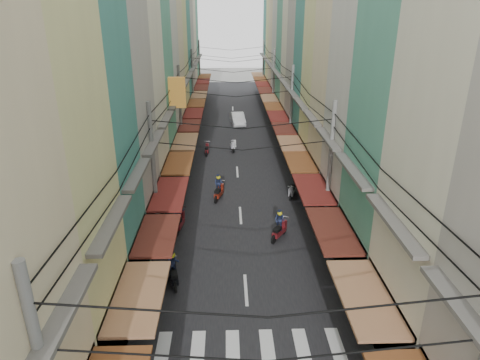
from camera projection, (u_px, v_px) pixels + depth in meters
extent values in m
plane|color=slate|center=(244.00, 267.00, 22.59)|extent=(160.00, 160.00, 0.00)
cube|color=black|center=(236.00, 150.00, 41.11)|extent=(10.00, 80.00, 0.02)
cube|color=gray|center=(168.00, 150.00, 40.91)|extent=(3.00, 80.00, 0.06)
cube|color=gray|center=(303.00, 149.00, 41.30)|extent=(3.00, 80.00, 0.06)
cube|color=silver|center=(162.00, 353.00, 16.92)|extent=(0.55, 2.40, 0.01)
cube|color=silver|center=(198.00, 352.00, 16.96)|extent=(0.55, 2.40, 0.01)
cube|color=silver|center=(233.00, 351.00, 17.00)|extent=(0.55, 2.40, 0.01)
cube|color=silver|center=(268.00, 351.00, 17.04)|extent=(0.55, 2.40, 0.01)
cube|color=silver|center=(303.00, 350.00, 17.08)|extent=(0.55, 2.40, 0.01)
cube|color=silver|center=(337.00, 349.00, 17.13)|extent=(0.55, 2.40, 0.01)
cube|color=#595651|center=(62.00, 316.00, 10.03)|extent=(0.50, 4.24, 0.15)
cube|color=#D3CE83|center=(2.00, 171.00, 13.58)|extent=(6.00, 4.70, 15.81)
cube|color=black|center=(102.00, 327.00, 16.02)|extent=(1.20, 4.52, 3.20)
cube|color=#9A6846|center=(139.00, 296.00, 15.54)|extent=(1.80, 4.33, 0.12)
cube|color=#595651|center=(112.00, 223.00, 14.39)|extent=(0.50, 4.23, 0.15)
cube|color=#3A8074|center=(47.00, 91.00, 17.11)|extent=(6.00, 4.30, 19.25)
cube|color=black|center=(128.00, 261.00, 20.19)|extent=(1.20, 4.13, 3.20)
cube|color=#552118|center=(157.00, 235.00, 19.71)|extent=(1.80, 3.96, 0.12)
cube|color=#595651|center=(137.00, 174.00, 18.56)|extent=(0.50, 3.87, 0.15)
cube|color=#9E9A90|center=(81.00, 57.00, 21.16)|extent=(6.00, 5.14, 20.93)
cube|color=black|center=(145.00, 216.00, 24.56)|extent=(1.20, 4.94, 3.20)
cube|color=maroon|center=(170.00, 193.00, 24.08)|extent=(1.80, 4.73, 0.12)
cube|color=#595651|center=(154.00, 142.00, 22.94)|extent=(0.50, 4.63, 0.15)
cube|color=beige|center=(111.00, 77.00, 26.49)|extent=(6.00, 4.95, 17.43)
cube|color=black|center=(158.00, 183.00, 29.24)|extent=(1.20, 4.75, 3.20)
cube|color=brown|center=(179.00, 163.00, 28.76)|extent=(1.80, 4.56, 0.12)
cube|color=#595651|center=(166.00, 119.00, 27.61)|extent=(0.50, 4.46, 0.15)
cube|color=#4E987C|center=(128.00, 74.00, 31.31)|extent=(6.00, 4.99, 16.32)
cube|color=black|center=(167.00, 159.00, 33.84)|extent=(1.20, 4.80, 3.20)
cube|color=#9A6846|center=(185.00, 142.00, 33.36)|extent=(1.80, 4.60, 0.12)
cube|color=#595651|center=(175.00, 103.00, 32.22)|extent=(0.50, 4.50, 0.15)
cube|color=beige|center=(137.00, 24.00, 34.55)|extent=(6.00, 4.65, 22.87)
cube|color=black|center=(174.00, 141.00, 38.31)|extent=(1.20, 4.46, 3.20)
cube|color=#552118|center=(190.00, 126.00, 37.83)|extent=(1.80, 4.27, 0.12)
cube|color=#595651|center=(181.00, 92.00, 36.68)|extent=(0.50, 4.18, 0.15)
cube|color=beige|center=(148.00, 36.00, 39.39)|extent=(6.00, 4.89, 20.58)
cube|color=black|center=(179.00, 127.00, 42.73)|extent=(1.20, 4.70, 3.20)
cube|color=maroon|center=(194.00, 113.00, 42.25)|extent=(1.80, 4.50, 0.12)
cube|color=#595651|center=(186.00, 83.00, 41.10)|extent=(0.50, 4.40, 0.15)
cube|color=#D3CE83|center=(156.00, 44.00, 44.16)|extent=(6.00, 4.52, 18.44)
cube|color=black|center=(183.00, 116.00, 47.09)|extent=(1.20, 4.34, 3.20)
cube|color=brown|center=(197.00, 103.00, 46.61)|extent=(1.80, 4.16, 0.12)
cube|color=#595651|center=(189.00, 75.00, 45.46)|extent=(0.50, 4.07, 0.15)
cube|color=#3A8074|center=(162.00, 30.00, 48.24)|extent=(6.00, 5.20, 20.63)
cube|color=black|center=(187.00, 107.00, 51.59)|extent=(1.20, 4.99, 3.20)
cube|color=#9A6846|center=(199.00, 95.00, 51.10)|extent=(1.80, 4.78, 0.12)
cube|color=#595651|center=(193.00, 69.00, 49.96)|extent=(0.50, 4.68, 0.15)
cube|color=#9E9A90|center=(167.00, 15.00, 52.36)|extent=(6.00, 4.94, 23.70)
cube|color=black|center=(190.00, 98.00, 56.28)|extent=(1.20, 4.74, 3.20)
cube|color=#552118|center=(201.00, 87.00, 55.80)|extent=(1.80, 4.55, 0.12)
cube|color=#595651|center=(195.00, 64.00, 54.65)|extent=(0.50, 4.45, 0.15)
cube|color=beige|center=(172.00, 25.00, 57.43)|extent=(6.00, 4.96, 21.12)
cube|color=black|center=(193.00, 91.00, 60.86)|extent=(1.20, 4.76, 3.20)
cube|color=maroon|center=(203.00, 81.00, 60.38)|extent=(1.80, 4.56, 0.12)
cube|color=#595651|center=(198.00, 59.00, 59.24)|extent=(0.50, 4.46, 0.15)
cube|color=#4E987C|center=(176.00, 28.00, 62.29)|extent=(6.00, 5.04, 19.90)
cube|color=black|center=(195.00, 85.00, 65.50)|extent=(1.20, 4.84, 3.20)
cube|color=brown|center=(205.00, 76.00, 65.01)|extent=(1.80, 4.64, 0.12)
cube|color=#595651|center=(200.00, 56.00, 63.87)|extent=(0.50, 4.54, 0.15)
cube|color=brown|center=(177.00, 92.00, 30.95)|extent=(1.20, 0.40, 2.20)
cube|color=#595651|center=(469.00, 320.00, 9.91)|extent=(0.50, 4.25, 0.15)
cube|color=black|center=(400.00, 326.00, 16.08)|extent=(1.20, 4.78, 3.20)
cube|color=#9A6846|center=(364.00, 296.00, 15.51)|extent=(1.80, 4.58, 0.12)
cube|color=#595651|center=(393.00, 222.00, 14.41)|extent=(0.50, 4.48, 0.15)
cube|color=#4E987C|center=(430.00, 136.00, 18.56)|extent=(6.00, 5.03, 15.08)
cube|color=black|center=(361.00, 255.00, 20.72)|extent=(1.20, 4.83, 3.20)
cube|color=#552118|center=(332.00, 230.00, 20.15)|extent=(1.80, 4.63, 0.12)
cube|color=#595651|center=(352.00, 170.00, 19.04)|extent=(0.50, 4.53, 0.15)
cube|color=beige|center=(398.00, 47.00, 21.87)|extent=(6.00, 4.79, 21.66)
cube|color=black|center=(336.00, 210.00, 25.27)|extent=(1.20, 4.60, 3.20)
cube|color=maroon|center=(313.00, 189.00, 24.70)|extent=(1.80, 4.41, 0.12)
cube|color=#595651|center=(328.00, 139.00, 23.59)|extent=(0.50, 4.31, 0.15)
cube|color=beige|center=(369.00, 49.00, 26.36)|extent=(6.00, 4.52, 20.74)
cube|color=black|center=(320.00, 180.00, 29.58)|extent=(1.20, 4.34, 3.20)
cube|color=brown|center=(300.00, 162.00, 29.01)|extent=(1.80, 4.16, 0.12)
cube|color=#595651|center=(312.00, 118.00, 27.91)|extent=(0.50, 4.07, 0.15)
cube|color=#D3CE83|center=(346.00, 90.00, 31.61)|extent=(6.00, 4.12, 14.13)
cube|color=black|center=(309.00, 160.00, 33.59)|extent=(1.20, 3.96, 3.20)
cube|color=#9A6846|center=(291.00, 143.00, 33.02)|extent=(1.80, 3.79, 0.12)
cube|color=#595651|center=(301.00, 104.00, 31.91)|extent=(0.50, 3.71, 0.15)
cube|color=#3A8074|center=(334.00, 59.00, 34.89)|extent=(6.00, 4.40, 17.68)
cube|color=black|center=(300.00, 144.00, 37.54)|extent=(1.20, 4.23, 3.20)
cube|color=#552118|center=(284.00, 128.00, 36.97)|extent=(1.80, 4.05, 0.12)
cube|color=#595651|center=(293.00, 94.00, 35.86)|extent=(0.50, 3.96, 0.15)
cube|color=#9E9A90|center=(324.00, 25.00, 38.16)|extent=(6.00, 4.64, 22.59)
cube|color=black|center=(293.00, 130.00, 41.73)|extent=(1.20, 4.45, 3.20)
cube|color=maroon|center=(278.00, 116.00, 41.16)|extent=(1.80, 4.26, 0.12)
cube|color=#595651|center=(286.00, 85.00, 40.05)|extent=(0.50, 4.17, 0.15)
cube|color=beige|center=(315.00, 30.00, 42.41)|extent=(6.00, 4.00, 21.25)
cube|color=black|center=(287.00, 119.00, 45.73)|extent=(1.20, 3.84, 3.20)
cube|color=brown|center=(273.00, 106.00, 45.16)|extent=(1.80, 3.68, 0.12)
cube|color=#595651|center=(280.00, 78.00, 44.05)|extent=(0.50, 3.60, 0.15)
cube|color=#4E987C|center=(307.00, 23.00, 46.38)|extent=(6.00, 5.01, 22.33)
cube|color=black|center=(282.00, 110.00, 49.90)|extent=(1.20, 4.81, 3.20)
cube|color=#9A6846|center=(269.00, 98.00, 49.33)|extent=(1.80, 4.61, 0.12)
cube|color=#595651|center=(276.00, 71.00, 48.22)|extent=(0.50, 4.51, 0.15)
cube|color=beige|center=(299.00, 33.00, 51.50)|extent=(6.00, 5.00, 19.71)
cube|color=black|center=(277.00, 101.00, 54.53)|extent=(1.20, 4.80, 3.20)
cube|color=#552118|center=(265.00, 90.00, 53.97)|extent=(1.80, 4.60, 0.12)
cube|color=#595651|center=(271.00, 66.00, 52.86)|extent=(0.50, 4.50, 0.15)
cube|color=beige|center=(293.00, 42.00, 56.36)|extent=(6.00, 4.32, 16.86)
cube|color=black|center=(273.00, 94.00, 58.85)|extent=(1.20, 4.15, 3.20)
cube|color=maroon|center=(262.00, 84.00, 58.28)|extent=(1.80, 3.97, 0.12)
cube|color=#595651|center=(268.00, 61.00, 57.17)|extent=(0.50, 3.89, 0.15)
cube|color=#D3CE83|center=(289.00, 28.00, 59.78)|extent=(6.00, 4.33, 19.96)
cube|color=black|center=(270.00, 89.00, 62.86)|extent=(1.20, 4.16, 3.20)
cube|color=brown|center=(260.00, 79.00, 62.29)|extent=(1.80, 3.99, 0.12)
cube|color=#595651|center=(265.00, 58.00, 61.18)|extent=(0.50, 3.90, 0.15)
cube|color=#3A8074|center=(284.00, 46.00, 65.10)|extent=(6.00, 4.88, 14.34)
cube|color=black|center=(267.00, 84.00, 67.12)|extent=(1.20, 4.68, 3.20)
cube|color=#9A6846|center=(258.00, 74.00, 66.55)|extent=(1.80, 4.49, 0.12)
cube|color=#595651|center=(262.00, 55.00, 65.44)|extent=(0.50, 4.39, 0.15)
cylinder|color=slate|center=(154.00, 175.00, 23.68)|extent=(0.26, 0.26, 8.20)
cylinder|color=slate|center=(329.00, 173.00, 23.97)|extent=(0.26, 0.26, 8.20)
cylinder|color=slate|center=(180.00, 113.00, 37.58)|extent=(0.26, 0.26, 8.20)
cylinder|color=slate|center=(291.00, 112.00, 37.87)|extent=(0.26, 0.26, 8.20)
cylinder|color=slate|center=(193.00, 84.00, 51.48)|extent=(0.26, 0.26, 8.20)
cylinder|color=slate|center=(274.00, 84.00, 51.76)|extent=(0.26, 0.26, 8.20)
cylinder|color=slate|center=(200.00, 68.00, 65.37)|extent=(0.26, 0.26, 8.20)
cylinder|color=slate|center=(263.00, 68.00, 65.66)|extent=(0.26, 0.26, 8.20)
imported|color=silver|center=(238.00, 124.00, 49.97)|extent=(4.93, 2.33, 1.68)
imported|color=black|center=(347.00, 260.00, 23.15)|extent=(1.63, 0.76, 1.08)
cylinder|color=black|center=(176.00, 272.00, 21.71)|extent=(0.10, 0.53, 0.53)
cylinder|color=black|center=(173.00, 287.00, 20.48)|extent=(0.10, 0.53, 0.53)
cube|color=black|center=(174.00, 277.00, 21.04)|extent=(0.35, 1.17, 0.29)
cube|color=black|center=(173.00, 274.00, 20.68)|extent=(0.33, 0.56, 0.18)
cube|color=black|center=(175.00, 266.00, 21.47)|extent=(0.31, 0.29, 0.56)
imported|color=#1E2647|center=(174.00, 274.00, 20.99)|extent=(0.54, 0.38, 1.35)
sphere|color=gold|center=(173.00, 256.00, 20.60)|extent=(0.29, 0.29, 0.29)
cylinder|color=black|center=(278.00, 229.00, 25.86)|extent=(0.10, 0.54, 0.54)
cylinder|color=black|center=(280.00, 240.00, 24.61)|extent=(0.10, 0.54, 0.54)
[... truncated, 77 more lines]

